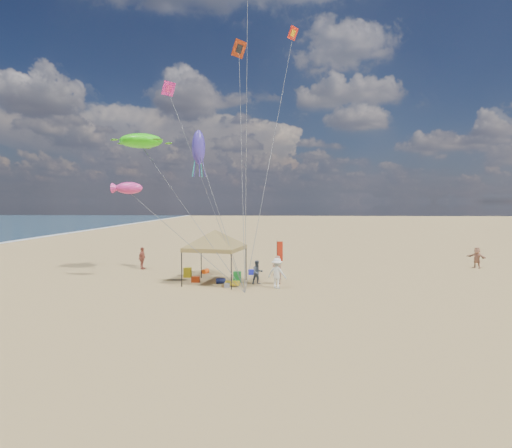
% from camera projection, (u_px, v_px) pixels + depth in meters
% --- Properties ---
extents(ground, '(280.00, 280.00, 0.00)m').
position_uv_depth(ground, '(253.00, 296.00, 24.81)').
color(ground, tan).
rests_on(ground, ground).
extents(canopy_tent, '(6.59, 6.59, 4.14)m').
position_uv_depth(canopy_tent, '(215.00, 232.00, 28.35)').
color(canopy_tent, black).
rests_on(canopy_tent, ground).
extents(feather_flag, '(0.42, 0.07, 2.74)m').
position_uv_depth(feather_flag, '(279.00, 254.00, 29.69)').
color(feather_flag, black).
rests_on(feather_flag, ground).
extents(cooler_red, '(0.54, 0.38, 0.38)m').
position_uv_depth(cooler_red, '(196.00, 279.00, 28.95)').
color(cooler_red, '#BF370F').
rests_on(cooler_red, ground).
extents(cooler_blue, '(0.54, 0.38, 0.38)m').
position_uv_depth(cooler_blue, '(252.00, 272.00, 31.96)').
color(cooler_blue, '#171CBC').
rests_on(cooler_blue, ground).
extents(bag_navy, '(0.69, 0.54, 0.36)m').
position_uv_depth(bag_navy, '(221.00, 281.00, 28.44)').
color(bag_navy, '#0C1135').
rests_on(bag_navy, ground).
extents(bag_orange, '(0.54, 0.69, 0.36)m').
position_uv_depth(bag_orange, '(205.00, 271.00, 32.41)').
color(bag_orange, '#F24E0D').
rests_on(bag_orange, ground).
extents(chair_green, '(0.50, 0.50, 0.70)m').
position_uv_depth(chair_green, '(237.00, 277.00, 29.06)').
color(chair_green, '#167A25').
rests_on(chair_green, ground).
extents(chair_yellow, '(0.50, 0.50, 0.70)m').
position_uv_depth(chair_yellow, '(187.00, 272.00, 30.83)').
color(chair_yellow, gold).
rests_on(chair_yellow, ground).
extents(crate_grey, '(0.34, 0.30, 0.28)m').
position_uv_depth(crate_grey, '(227.00, 285.00, 27.14)').
color(crate_grey, slate).
rests_on(crate_grey, ground).
extents(beach_cart, '(0.90, 0.50, 0.24)m').
position_uv_depth(beach_cart, '(232.00, 283.00, 27.57)').
color(beach_cart, gold).
rests_on(beach_cart, ground).
extents(person_near_a, '(0.82, 0.74, 1.89)m').
position_uv_depth(person_near_a, '(277.00, 270.00, 28.24)').
color(person_near_a, tan).
rests_on(person_near_a, ground).
extents(person_near_b, '(0.95, 0.87, 1.58)m').
position_uv_depth(person_near_b, '(258.00, 272.00, 28.19)').
color(person_near_b, '#39414E').
rests_on(person_near_b, ground).
extents(person_near_c, '(1.41, 1.13, 1.91)m').
position_uv_depth(person_near_c, '(277.00, 273.00, 26.84)').
color(person_near_c, white).
rests_on(person_near_c, ground).
extents(person_far_a, '(0.56, 1.09, 1.79)m').
position_uv_depth(person_far_a, '(142.00, 258.00, 34.47)').
color(person_far_a, '#AF5643').
rests_on(person_far_a, ground).
extents(person_far_c, '(1.39, 1.58, 1.73)m').
position_uv_depth(person_far_c, '(477.00, 258.00, 35.01)').
color(person_far_c, tan).
rests_on(person_far_c, ground).
extents(turtle_kite, '(3.35, 2.83, 1.02)m').
position_uv_depth(turtle_kite, '(141.00, 141.00, 30.59)').
color(turtle_kite, '#32FF10').
rests_on(turtle_kite, ground).
extents(fish_kite, '(1.92, 1.18, 0.80)m').
position_uv_depth(fish_kite, '(129.00, 188.00, 28.42)').
color(fish_kite, '#EF3593').
rests_on(fish_kite, ground).
extents(squid_kite, '(1.05, 1.05, 2.49)m').
position_uv_depth(squid_kite, '(199.00, 148.00, 30.97)').
color(squid_kite, '#4435AB').
rests_on(squid_kite, ground).
extents(stunt_kite_red, '(1.31, 1.46, 1.25)m').
position_uv_depth(stunt_kite_red, '(239.00, 49.00, 35.68)').
color(stunt_kite_red, '#A22E11').
rests_on(stunt_kite_red, ground).
extents(stunt_kite_orange, '(1.09, 1.21, 1.04)m').
position_uv_depth(stunt_kite_orange, '(293.00, 33.00, 39.93)').
color(stunt_kite_orange, red).
rests_on(stunt_kite_orange, ground).
extents(stunt_kite_pink, '(1.11, 1.24, 1.06)m').
position_uv_depth(stunt_kite_pink, '(169.00, 89.00, 35.51)').
color(stunt_kite_pink, '#E82592').
rests_on(stunt_kite_pink, ground).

